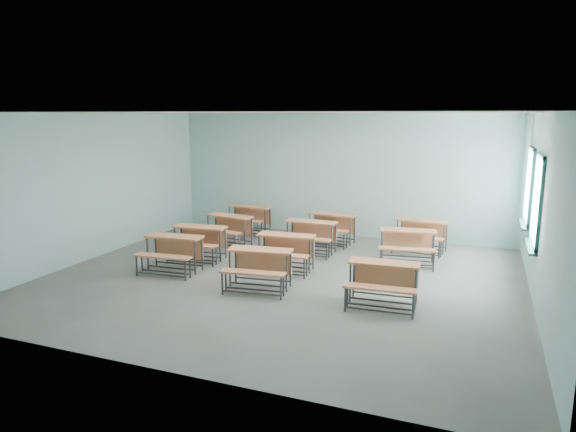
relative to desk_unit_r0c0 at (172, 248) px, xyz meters
name	(u,v)px	position (x,y,z in m)	size (l,w,h in m)	color
room	(287,198)	(2.33, 0.46, 1.10)	(9.04, 8.04, 3.24)	slate
desk_unit_r0c0	(172,248)	(0.00, 0.00, 0.00)	(1.23, 0.87, 0.74)	#C77247
desk_unit_r0c1	(259,263)	(2.08, -0.32, 0.00)	(1.27, 0.94, 0.74)	#C77247
desk_unit_r0c2	(383,277)	(4.36, -0.34, 0.00)	(1.22, 0.86, 0.74)	#C77247
desk_unit_r1c0	(198,238)	(0.03, 0.98, 0.00)	(1.25, 0.90, 0.74)	#C77247
desk_unit_r1c1	(285,247)	(2.10, 0.93, 0.00)	(1.24, 0.88, 0.74)	#C77247
desk_unit_r2c0	(227,226)	(0.03, 2.34, 0.00)	(1.27, 0.93, 0.74)	#C77247
desk_unit_r2c1	(310,232)	(2.15, 2.40, 0.00)	(1.18, 0.80, 0.74)	#C77247
desk_unit_r2c2	(407,242)	(4.39, 2.29, 0.00)	(1.27, 0.94, 0.74)	#C77247
desk_unit_r3c0	(248,215)	(-0.07, 3.72, 0.00)	(1.20, 0.82, 0.74)	#C77247
desk_unit_r3c1	(331,224)	(2.33, 3.46, 0.00)	(1.25, 0.91, 0.74)	#C77247
desk_unit_r3c2	(421,231)	(4.53, 3.46, 0.00)	(1.27, 0.94, 0.74)	#C77247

